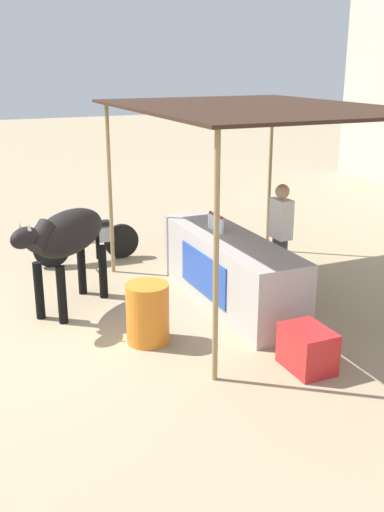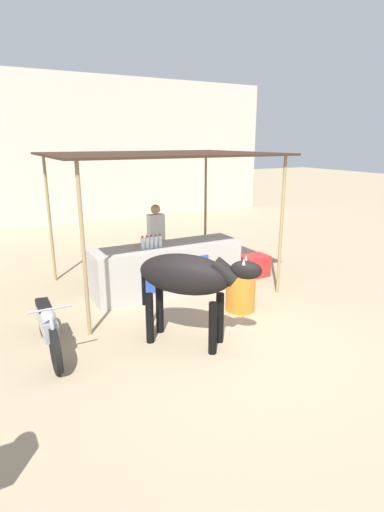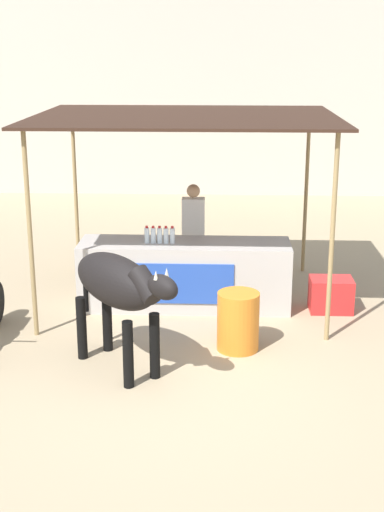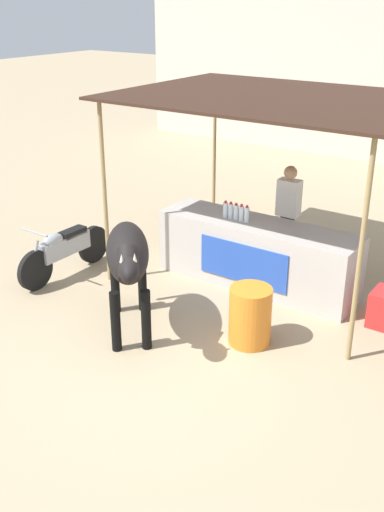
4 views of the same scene
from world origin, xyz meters
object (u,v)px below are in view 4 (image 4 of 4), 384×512
Objects in this scene: water_barrel at (250,316)px; cow at (128,257)px; vendor_behind_counter at (288,217)px; stall_counter at (257,254)px; motorcycle_parked at (64,249)px.

cow is (-1.38, -0.63, 0.66)m from water_barrel.
vendor_behind_counter is 2.22× the size of water_barrel.
cow is (-0.64, -2.11, 0.55)m from stall_counter.
vendor_behind_counter reaches higher than cow.
cow reaches higher than stall_counter.
stall_counter reaches higher than motorcycle_parked.
stall_counter is at bearing 29.11° from motorcycle_parked.
vendor_behind_counter is at bearing 106.11° from water_barrel.
vendor_behind_counter is 2.97m from cow.
motorcycle_parked is (-2.63, -2.17, -0.42)m from vendor_behind_counter.
stall_counter reaches higher than water_barrel.
motorcycle_parked reaches higher than water_barrel.
water_barrel is at bearing 24.67° from cow.
water_barrel is (0.64, -2.23, -0.48)m from vendor_behind_counter.
vendor_behind_counter is at bearing 75.62° from cow.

